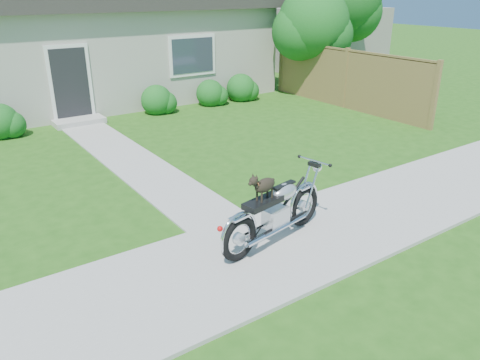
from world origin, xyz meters
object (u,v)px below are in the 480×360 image
Objects in this scene: house at (85,35)px; potted_plant_right at (166,102)px; tree_near at (317,27)px; motorcycle_with_dog at (276,210)px; potted_plant_left at (0,123)px; fence at (346,78)px; tree_far at (344,2)px.

potted_plant_right is (1.23, -3.44, -1.84)m from house.
tree_near is 5.87× the size of potted_plant_right.
house is 12.04m from motorcycle_with_dog.
fence is at bearing -15.86° from potted_plant_left.
house is at bearing 163.52° from tree_far.
house reaches higher than tree_near.
motorcycle_with_dog is (-1.11, -11.88, -1.60)m from house.
potted_plant_right is at bearing -70.33° from house.
tree_near is 1.70× the size of motorcycle_with_dog.
potted_plant_right is at bearing -175.79° from tree_far.
tree_near is at bearing -5.36° from potted_plant_left.
house reaches higher than motorcycle_with_dog.
fence is 9.32m from motorcycle_with_dog.
fence is 5.21m from tree_far.
house reaches higher than potted_plant_left.
tree_far is (3.27, 3.41, 2.19)m from fence.
motorcycle_with_dog is (-7.41, -5.64, -0.38)m from fence.
house is at bearing 109.67° from potted_plant_right.
tree_far reaches higher than potted_plant_left.
fence is at bearing -133.75° from tree_far.
potted_plant_right is (-8.34, -0.61, -2.81)m from tree_far.
house is 7.99m from tree_near.
tree_far reaches higher than fence.
potted_plant_right is (4.79, 0.00, -0.05)m from potted_plant_left.
fence is (6.30, -6.24, -1.22)m from house.
potted_plant_left is 4.79m from potted_plant_right.
tree_far is at bearing 28.43° from tree_near.
house is 19.65× the size of potted_plant_right.
tree_far is 14.23m from motorcycle_with_dog.
tree_near is 0.77× the size of tree_far.
house is 4.09m from potted_plant_right.
potted_plant_right is 8.76m from motorcycle_with_dog.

